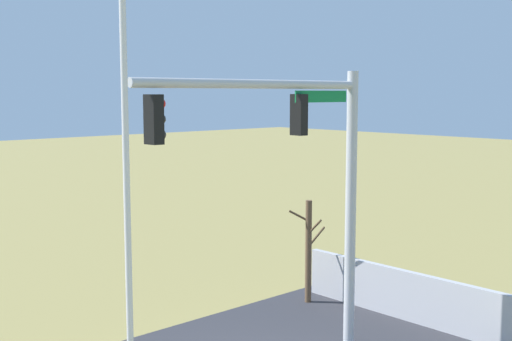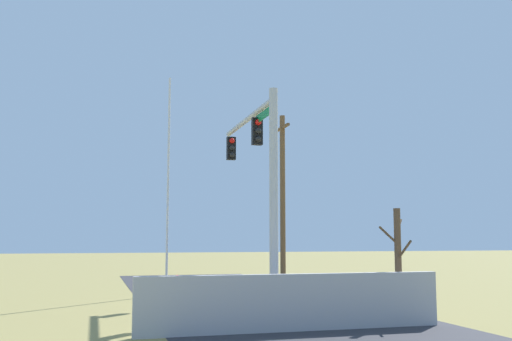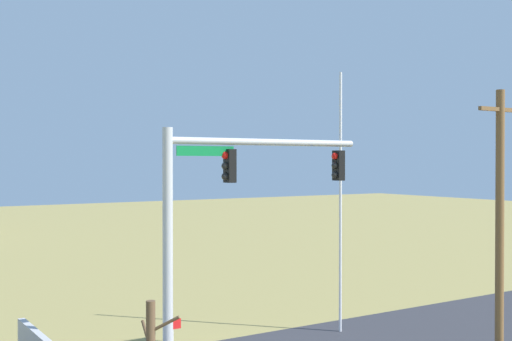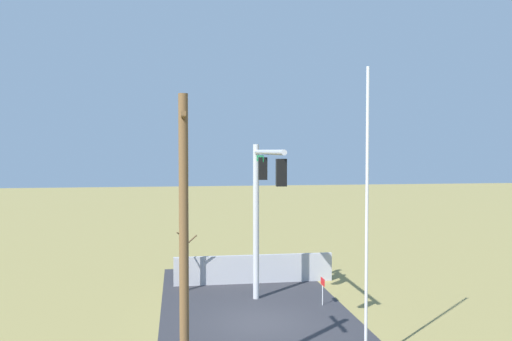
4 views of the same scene
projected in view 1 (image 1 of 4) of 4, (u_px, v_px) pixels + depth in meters
name	position (u px, v px, depth m)	size (l,w,h in m)	color
sidewalk_corner	(372.00, 336.00, 18.02)	(6.00, 6.00, 0.01)	#B7B5AD
retaining_fence	(420.00, 299.00, 18.91)	(0.20, 8.28, 1.47)	#A8A8AD
signal_mast	(307.00, 163.00, 15.66)	(6.62, 0.37, 7.18)	#B2B5BA
flagpole	(127.00, 221.00, 9.70)	(0.10, 0.10, 9.52)	silver
bare_tree	(309.00, 250.00, 20.78)	(1.27, 1.02, 3.28)	brown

